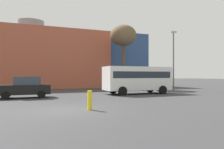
% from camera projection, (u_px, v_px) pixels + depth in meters
% --- Properties ---
extents(ground_plane, '(200.00, 200.00, 0.00)m').
position_uv_depth(ground_plane, '(65.00, 110.00, 11.47)').
color(ground_plane, '#38383A').
extents(building_backdrop, '(36.32, 13.06, 10.57)m').
position_uv_depth(building_backdrop, '(31.00, 60.00, 34.21)').
color(building_backdrop, '#B2563D').
rests_on(building_backdrop, ground_plane).
extents(parked_car_2, '(4.07, 2.00, 1.76)m').
position_uv_depth(parked_car_2, '(25.00, 87.00, 17.63)').
color(parked_car_2, black).
rests_on(parked_car_2, ground_plane).
extents(white_bus, '(6.80, 2.62, 2.72)m').
position_uv_depth(white_bus, '(137.00, 78.00, 21.58)').
color(white_bus, white).
rests_on(white_bus, ground_plane).
extents(bare_tree_0, '(3.65, 3.65, 8.88)m').
position_uv_depth(bare_tree_0, '(123.00, 36.00, 29.66)').
color(bare_tree_0, brown).
rests_on(bare_tree_0, ground_plane).
extents(bollard_yellow_0, '(0.24, 0.24, 1.04)m').
position_uv_depth(bollard_yellow_0, '(90.00, 100.00, 11.42)').
color(bollard_yellow_0, yellow).
rests_on(bollard_yellow_0, ground_plane).
extents(street_lamp, '(0.80, 0.24, 7.35)m').
position_uv_depth(street_lamp, '(173.00, 57.00, 26.45)').
color(street_lamp, '#59595E').
rests_on(street_lamp, ground_plane).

